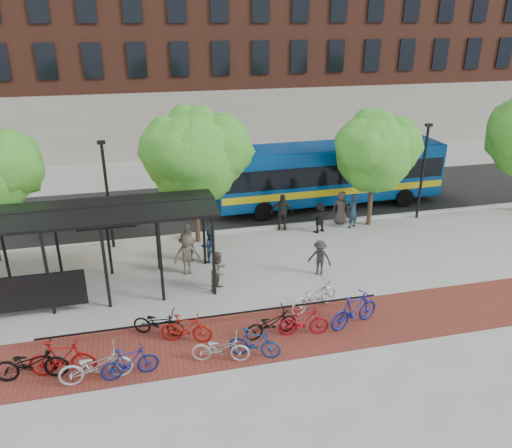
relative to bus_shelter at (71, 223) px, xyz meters
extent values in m
plane|color=#9E9E99|center=(8.13, 0.48, -3.00)|extent=(160.00, 160.00, 0.00)
cube|color=black|center=(8.13, 8.48, -2.99)|extent=(160.00, 8.00, 0.01)
cube|color=#B7B7B2|center=(8.13, 4.48, -2.94)|extent=(160.00, 0.25, 0.12)
cube|color=maroon|center=(6.13, -4.52, -3.00)|extent=(24.00, 3.00, 0.01)
cube|color=black|center=(4.83, -3.62, -3.00)|extent=(12.00, 0.05, 0.95)
cube|color=brown|center=(18.13, 26.48, 7.00)|extent=(55.00, 14.00, 20.00)
cylinder|color=black|center=(-2.87, 1.33, -1.35)|extent=(0.12, 0.12, 3.30)
cylinder|color=black|center=(-0.87, -1.37, -1.35)|extent=(0.12, 0.12, 3.30)
cylinder|color=black|center=(-0.87, 1.33, -1.35)|extent=(0.12, 0.12, 3.30)
cylinder|color=black|center=(1.13, -1.37, -1.35)|extent=(0.12, 0.12, 3.30)
cylinder|color=black|center=(1.13, 1.33, -1.35)|extent=(0.12, 0.12, 3.30)
cylinder|color=black|center=(3.13, -1.37, -1.35)|extent=(0.12, 0.12, 3.30)
cylinder|color=black|center=(3.13, 1.33, -1.35)|extent=(0.12, 0.12, 3.30)
cylinder|color=black|center=(5.13, -1.37, -1.35)|extent=(0.12, 0.12, 3.30)
cylinder|color=black|center=(5.13, 1.33, -1.35)|extent=(0.12, 0.12, 3.30)
cube|color=black|center=(-1.87, -1.42, -2.00)|extent=(4.50, 0.08, 1.40)
cube|color=black|center=(0.13, -0.72, 0.45)|extent=(10.60, 1.65, 0.29)
cube|color=black|center=(0.13, 0.68, 0.45)|extent=(10.60, 1.65, 0.29)
cube|color=black|center=(0.13, 1.38, 0.05)|extent=(9.00, 0.10, 0.40)
cube|color=black|center=(1.13, 1.43, -0.60)|extent=(2.40, 0.12, 0.70)
cube|color=#FF7200|center=(1.13, 1.51, -0.60)|extent=(2.20, 0.02, 0.55)
sphere|color=#3C7B21|center=(-2.87, 3.98, 1.28)|extent=(3.20, 3.20, 3.20)
cylinder|color=#382619|center=(5.13, 3.78, -1.74)|extent=(0.24, 0.24, 2.52)
sphere|color=#3C7B21|center=(5.13, 3.78, 1.20)|extent=(4.20, 4.20, 4.20)
sphere|color=#3C7B21|center=(6.18, 3.98, 1.50)|extent=(3.36, 3.36, 3.36)
sphere|color=#3C7B21|center=(4.29, 3.48, 1.60)|extent=(3.15, 3.15, 3.15)
sphere|color=#3C7B21|center=(5.23, 4.18, 2.00)|extent=(2.94, 2.94, 2.94)
cylinder|color=#382619|center=(14.13, 3.78, -1.86)|extent=(0.24, 0.24, 2.27)
sphere|color=#3C7B21|center=(14.13, 3.78, 0.80)|extent=(3.80, 3.80, 3.80)
sphere|color=#3C7B21|center=(15.08, 3.98, 1.10)|extent=(3.04, 3.04, 3.04)
sphere|color=#3C7B21|center=(13.37, 3.48, 1.20)|extent=(2.85, 2.85, 2.85)
sphere|color=#3C7B21|center=(14.23, 4.18, 1.60)|extent=(2.66, 2.66, 2.66)
cylinder|color=black|center=(1.13, 4.08, -0.50)|extent=(0.14, 0.14, 5.00)
cube|color=black|center=(1.13, 4.08, 2.05)|extent=(0.35, 0.20, 0.15)
cylinder|color=black|center=(17.13, 4.08, -0.50)|extent=(0.14, 0.14, 5.00)
cube|color=black|center=(17.13, 4.08, 2.05)|extent=(0.35, 0.20, 0.15)
cube|color=navy|center=(13.07, 7.10, -1.01)|extent=(13.12, 3.13, 2.99)
cube|color=black|center=(13.07, 7.10, -0.77)|extent=(12.86, 3.17, 1.09)
cube|color=yellow|center=(13.07, 7.10, -1.75)|extent=(12.99, 3.18, 0.38)
cube|color=navy|center=(13.07, 7.10, 0.43)|extent=(12.85, 2.84, 0.20)
cylinder|color=black|center=(8.92, 5.59, -2.48)|extent=(1.05, 0.33, 1.04)
cylinder|color=black|center=(8.86, 8.42, -2.48)|extent=(1.05, 0.33, 1.04)
cylinder|color=black|center=(17.28, 5.79, -2.48)|extent=(1.05, 0.33, 1.04)
cylinder|color=black|center=(17.21, 8.62, -2.48)|extent=(1.05, 0.33, 1.04)
imported|color=black|center=(-1.02, -5.02, -2.43)|extent=(2.21, 0.91, 1.13)
imported|color=maroon|center=(-0.12, -5.06, -2.39)|extent=(2.08, 0.86, 1.21)
imported|color=#A6A6A8|center=(0.88, -5.58, -2.43)|extent=(2.20, 0.87, 1.13)
imported|color=navy|center=(1.86, -5.62, -2.47)|extent=(1.80, 0.69, 1.05)
imported|color=black|center=(2.83, -3.61, -2.52)|extent=(1.92, 1.31, 0.95)
imported|color=#A0180E|center=(3.71, -4.25, -2.47)|extent=(1.82, 1.02, 1.05)
imported|color=#ABABAE|center=(4.66, -5.52, -2.51)|extent=(1.96, 1.09, 0.97)
imported|color=navy|center=(5.75, -5.55, -2.49)|extent=(1.76, 1.11, 1.03)
imported|color=black|center=(6.56, -4.58, -2.50)|extent=(1.99, 1.01, 1.00)
imported|color=maroon|center=(7.66, -4.79, -2.47)|extent=(1.81, 0.76, 1.05)
imported|color=#BCBCBF|center=(8.56, -3.32, -2.43)|extent=(2.28, 1.50, 1.13)
imported|color=navy|center=(9.57, -4.66, -2.37)|extent=(2.17, 1.23, 1.26)
imported|color=#483F39|center=(4.43, 1.87, -2.11)|extent=(0.76, 0.64, 1.77)
imported|color=#1F3348|center=(5.35, 1.45, -2.22)|extent=(0.83, 0.69, 1.55)
imported|color=#50463B|center=(4.29, 0.55, -2.09)|extent=(1.27, 0.86, 1.82)
imported|color=#292929|center=(9.52, 4.28, -2.05)|extent=(1.19, 0.76, 1.89)
imported|color=black|center=(11.28, 3.49, -2.21)|extent=(1.53, 0.93, 1.58)
imported|color=#423A35|center=(12.75, 4.28, -2.12)|extent=(1.02, 0.89, 1.76)
imported|color=#1B2D40|center=(13.11, 3.63, -2.08)|extent=(0.80, 0.70, 1.84)
imported|color=brown|center=(5.37, -1.02, -2.18)|extent=(1.00, 1.00, 1.64)
imported|color=#292929|center=(9.70, -0.81, -2.21)|extent=(1.16, 1.07, 1.57)
camera|label=1|loc=(2.71, -18.42, 7.18)|focal=35.00mm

